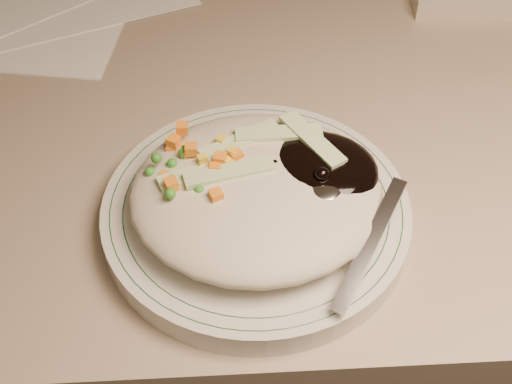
{
  "coord_description": "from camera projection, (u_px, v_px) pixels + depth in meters",
  "views": [
    {
      "loc": [
        -0.11,
        0.79,
        1.18
      ],
      "look_at": [
        -0.09,
        1.16,
        0.78
      ],
      "focal_mm": 50.0,
      "sensor_mm": 36.0,
      "label": 1
    }
  ],
  "objects": [
    {
      "name": "plate",
      "position": [
        256.0,
        214.0,
        0.56
      ],
      "size": [
        0.24,
        0.24,
        0.02
      ],
      "primitive_type": "cylinder",
      "color": "silver",
      "rests_on": "desk"
    },
    {
      "name": "meal",
      "position": [
        262.0,
        187.0,
        0.54
      ],
      "size": [
        0.21,
        0.19,
        0.05
      ],
      "color": "beige",
      "rests_on": "plate"
    },
    {
      "name": "desk",
      "position": [
        320.0,
        189.0,
        0.87
      ],
      "size": [
        1.4,
        0.7,
        0.74
      ],
      "color": "gray",
      "rests_on": "ground"
    },
    {
      "name": "plate_rim",
      "position": [
        256.0,
        206.0,
        0.56
      ],
      "size": [
        0.23,
        0.23,
        0.0
      ],
      "color": "#144723",
      "rests_on": "plate"
    }
  ]
}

